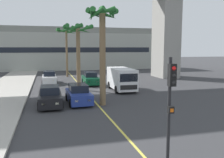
{
  "coord_description": "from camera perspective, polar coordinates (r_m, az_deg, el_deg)",
  "views": [
    {
      "loc": [
        -3.79,
        -0.23,
        4.51
      ],
      "look_at": [
        0.0,
        14.0,
        2.63
      ],
      "focal_mm": 39.17,
      "sensor_mm": 36.0,
      "label": 1
    }
  ],
  "objects": [
    {
      "name": "lane_stripe_center",
      "position": [
        24.93,
        -5.93,
        -3.18
      ],
      "size": [
        0.14,
        56.0,
        0.01
      ],
      "primitive_type": "cube",
      "color": "#DBCC4C",
      "rests_on": "ground"
    },
    {
      "name": "pier_building_backdrop",
      "position": [
        53.36,
        -10.92,
        6.89
      ],
      "size": [
        39.06,
        8.04,
        8.7
      ],
      "color": "#ADB2A8",
      "rests_on": "ground"
    },
    {
      "name": "car_queue_front",
      "position": [
        20.21,
        -7.83,
        -3.6
      ],
      "size": [
        1.93,
        4.15,
        1.56
      ],
      "color": "navy",
      "rests_on": "ground"
    },
    {
      "name": "car_queue_second",
      "position": [
        19.66,
        -14.25,
        -4.07
      ],
      "size": [
        1.86,
        4.11,
        1.56
      ],
      "color": "black",
      "rests_on": "ground"
    },
    {
      "name": "car_queue_third",
      "position": [
        30.26,
        -5.05,
        0.05
      ],
      "size": [
        1.87,
        4.12,
        1.56
      ],
      "color": "#0C4728",
      "rests_on": "ground"
    },
    {
      "name": "car_queue_fourth",
      "position": [
        32.27,
        -14.42,
        0.29
      ],
      "size": [
        1.84,
        4.1,
        1.56
      ],
      "color": "white",
      "rests_on": "ground"
    },
    {
      "name": "delivery_van",
      "position": [
        25.99,
        2.21,
        0.14
      ],
      "size": [
        2.23,
        5.28,
        2.36
      ],
      "color": "white",
      "rests_on": "ground"
    },
    {
      "name": "traffic_light_median_near",
      "position": [
        8.65,
        13.45,
        -4.9
      ],
      "size": [
        0.24,
        0.37,
        4.2
      ],
      "color": "black",
      "rests_on": "ground"
    },
    {
      "name": "palm_tree_near_median",
      "position": [
        19.09,
        -2.27,
        11.09
      ],
      "size": [
        2.63,
        2.62,
        7.66
      ],
      "color": "brown",
      "rests_on": "ground"
    },
    {
      "name": "palm_tree_mid_median",
      "position": [
        38.86,
        -10.59,
        9.81
      ],
      "size": [
        3.21,
        3.37,
        7.61
      ],
      "color": "brown",
      "rests_on": "ground"
    },
    {
      "name": "palm_tree_far_median",
      "position": [
        26.46,
        -7.97,
        9.45
      ],
      "size": [
        3.28,
        3.38,
        7.08
      ],
      "color": "brown",
      "rests_on": "ground"
    }
  ]
}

